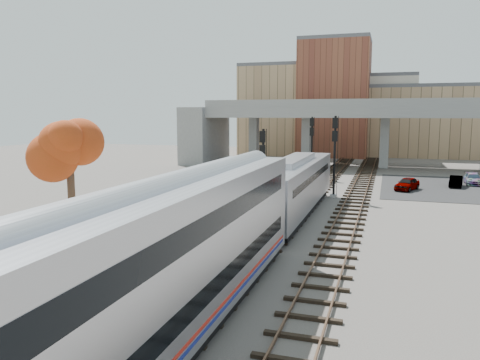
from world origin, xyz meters
The scene contains 17 objects.
ground centered at (0.00, 0.00, 0.00)m, with size 160.00×160.00×0.00m, color #47423D.
platform centered at (-7.25, 0.00, 0.17)m, with size 4.50×60.00×0.35m, color #9E9E99.
yellow_strip centered at (-5.35, 0.00, 0.35)m, with size 0.70×60.00×0.01m, color yellow.
tracks centered at (0.93, 12.50, 0.08)m, with size 10.70×95.00×0.25m.
overpass centered at (4.92, 45.00, 5.81)m, with size 54.00×12.00×9.50m.
buildings_far centered at (1.26, 66.57, 7.88)m, with size 43.00×21.00×20.60m.
parking_lot centered at (14.00, 28.00, 0.02)m, with size 14.00×18.00×0.04m, color black.
locomotive centered at (1.00, 10.27, 2.28)m, with size 3.02×19.05×4.10m.
coach centered at (1.00, -12.34, 2.80)m, with size 3.03×25.00×5.00m.
signal_mast_near centered at (-1.10, 9.17, 3.07)m, with size 0.60×0.64×6.43m.
signal_mast_mid centered at (3.00, 18.61, 3.70)m, with size 0.60×0.64×7.34m.
signal_mast_far centered at (-1.10, 31.63, 3.59)m, with size 0.60×0.64×7.19m.
station_sign centered at (-8.18, -5.81, 1.98)m, with size 0.90×0.08×2.27m.
tree centered at (-10.23, -0.57, 5.47)m, with size 3.60×3.60×7.37m.
car_a centered at (9.47, 24.95, 0.68)m, with size 1.50×3.74×1.27m, color #99999E.
car_b centered at (14.35, 28.77, 0.60)m, with size 1.20×3.43×1.13m, color #99999E.
car_c centered at (16.33, 31.18, 0.61)m, with size 1.61×3.96×1.15m, color #99999E.
Camera 1 is at (7.54, -23.54, 7.46)m, focal length 35.00 mm.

